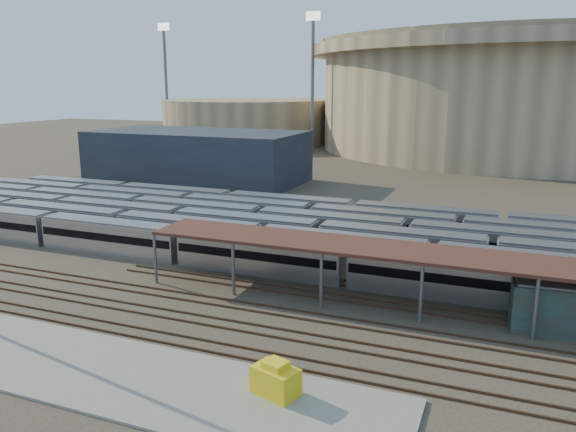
{
  "coord_description": "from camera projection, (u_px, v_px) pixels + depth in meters",
  "views": [
    {
      "loc": [
        23.57,
        -42.63,
        19.21
      ],
      "look_at": [
        1.75,
        12.0,
        5.3
      ],
      "focal_mm": 35.0,
      "sensor_mm": 36.0,
      "label": 1
    }
  ],
  "objects": [
    {
      "name": "subway_trains",
      "position": [
        283.0,
        230.0,
        68.29
      ],
      "size": [
        125.72,
        23.9,
        3.6
      ],
      "color": "#BCBCC1",
      "rests_on": "ground"
    },
    {
      "name": "secondary_arena",
      "position": [
        248.0,
        121.0,
        188.99
      ],
      "size": [
        56.0,
        56.0,
        14.0
      ],
      "primitive_type": "cylinder",
      "color": "tan",
      "rests_on": "ground"
    },
    {
      "name": "apron",
      "position": [
        58.0,
        361.0,
        39.68
      ],
      "size": [
        50.0,
        9.0,
        0.2
      ],
      "primitive_type": "cube",
      "color": "gray",
      "rests_on": "ground"
    },
    {
      "name": "floodlight_0",
      "position": [
        313.0,
        78.0,
        156.94
      ],
      "size": [
        4.0,
        1.0,
        38.4
      ],
      "color": "slate",
      "rests_on": "ground"
    },
    {
      "name": "floodlight_1",
      "position": [
        166.0,
        79.0,
        185.84
      ],
      "size": [
        4.0,
        1.0,
        38.4
      ],
      "color": "slate",
      "rests_on": "ground"
    },
    {
      "name": "yellow_equipment",
      "position": [
        276.0,
        381.0,
        35.08
      ],
      "size": [
        3.26,
        2.58,
        1.78
      ],
      "primitive_type": "cube",
      "rotation": [
        0.0,
        0.0,
        -0.31
      ],
      "color": "yellow",
      "rests_on": "apron"
    },
    {
      "name": "inspection_shed",
      "position": [
        481.0,
        262.0,
        45.98
      ],
      "size": [
        60.3,
        6.0,
        5.3
      ],
      "color": "slate",
      "rests_on": "ground"
    },
    {
      "name": "empty_tracks",
      "position": [
        193.0,
        318.0,
        46.92
      ],
      "size": [
        170.0,
        9.62,
        0.18
      ],
      "color": "#4C3323",
      "rests_on": "ground"
    },
    {
      "name": "ground",
      "position": [
        222.0,
        298.0,
        51.46
      ],
      "size": [
        420.0,
        420.0,
        0.0
      ],
      "primitive_type": "plane",
      "color": "#383026",
      "rests_on": "ground"
    },
    {
      "name": "service_building",
      "position": [
        198.0,
        156.0,
        112.65
      ],
      "size": [
        42.0,
        20.0,
        10.0
      ],
      "primitive_type": "cube",
      "color": "#1E232D",
      "rests_on": "ground"
    },
    {
      "name": "stadium",
      "position": [
        522.0,
        93.0,
        165.16
      ],
      "size": [
        124.0,
        124.0,
        32.5
      ],
      "color": "tan",
      "rests_on": "ground"
    },
    {
      "name": "floodlight_3",
      "position": [
        414.0,
        79.0,
        194.91
      ],
      "size": [
        4.0,
        1.0,
        38.4
      ],
      "color": "slate",
      "rests_on": "ground"
    }
  ]
}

